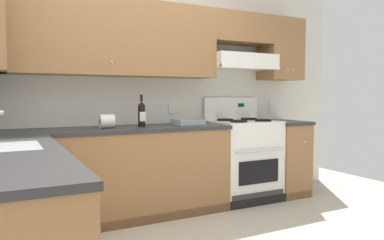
# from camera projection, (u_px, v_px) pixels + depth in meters

# --- Properties ---
(wall_back) EXTENTS (4.68, 0.57, 2.55)m
(wall_back) POSITION_uv_depth(u_px,v_px,m) (166.00, 73.00, 4.12)
(wall_back) COLOR silver
(wall_back) RESTS_ON ground_plane
(counter_back_run) EXTENTS (3.60, 0.65, 0.91)m
(counter_back_run) POSITION_uv_depth(u_px,v_px,m) (142.00, 171.00, 3.76)
(counter_back_run) COLOR olive
(counter_back_run) RESTS_ON ground_plane
(counter_left_run) EXTENTS (0.63, 1.91, 1.13)m
(counter_left_run) POSITION_uv_depth(u_px,v_px,m) (8.00, 230.00, 2.09)
(counter_left_run) COLOR olive
(counter_left_run) RESTS_ON ground_plane
(stove) EXTENTS (0.76, 0.62, 1.20)m
(stove) POSITION_uv_depth(u_px,v_px,m) (243.00, 159.00, 4.34)
(stove) COLOR white
(stove) RESTS_ON ground_plane
(wine_bottle) EXTENTS (0.07, 0.07, 0.35)m
(wine_bottle) POSITION_uv_depth(u_px,v_px,m) (142.00, 113.00, 3.71)
(wine_bottle) COLOR black
(wine_bottle) RESTS_ON counter_back_run
(bowl) EXTENTS (0.31, 0.24, 0.06)m
(bowl) POSITION_uv_depth(u_px,v_px,m) (188.00, 123.00, 4.02)
(bowl) COLOR #9EADB7
(bowl) RESTS_ON counter_back_run
(paper_towel_roll) EXTENTS (0.14, 0.13, 0.13)m
(paper_towel_roll) POSITION_uv_depth(u_px,v_px,m) (107.00, 121.00, 3.55)
(paper_towel_roll) COLOR white
(paper_towel_roll) RESTS_ON counter_back_run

